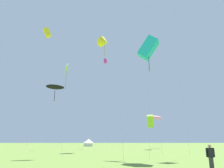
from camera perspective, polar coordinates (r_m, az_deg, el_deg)
kite_pink_parafoil at (r=61.85m, az=11.76°, el=-8.82°), size 4.36×3.96×9.03m
kite_cyan_box at (r=27.49m, az=9.74°, el=9.51°), size 2.99×2.30×14.78m
kite_yellow_delta at (r=50.72m, az=-2.05°, el=11.13°), size 3.97×3.88×25.91m
kite_magenta_box at (r=69.96m, az=-1.80°, el=6.13°), size 2.84×1.44×28.11m
kite_lime_diamond at (r=58.05m, az=-12.15°, el=3.72°), size 0.74×3.95×22.18m
kite_lime_box at (r=52.38m, az=10.27°, el=-9.81°), size 3.18×3.01×8.02m
kite_yellow_box at (r=66.06m, az=-17.05°, el=13.07°), size 3.47×2.80×33.81m
kite_black_parafoil at (r=28.55m, az=-15.04°, el=-0.79°), size 2.96×1.75×9.13m
person_spectator at (r=15.71m, az=25.07°, el=-17.66°), size 0.57×0.31×1.73m
festival_tent_center at (r=79.59m, az=-6.35°, el=-15.33°), size 3.86×3.86×2.51m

